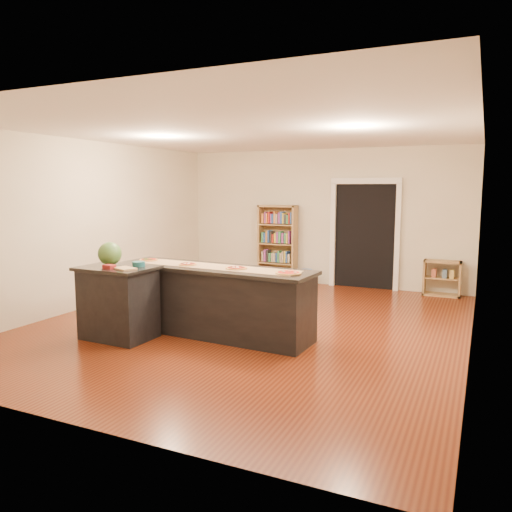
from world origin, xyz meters
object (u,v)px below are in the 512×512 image
at_px(bookshelf, 277,244).
at_px(low_shelf, 442,278).
at_px(kitchen_island, 213,300).
at_px(waste_bin, 306,278).
at_px(watermelon, 110,254).
at_px(side_counter, 118,302).

distance_m(bookshelf, low_shelf, 3.37).
xyz_separation_m(kitchen_island, low_shelf, (2.66, 3.97, -0.14)).
distance_m(kitchen_island, low_shelf, 4.78).
xyz_separation_m(waste_bin, watermelon, (-1.26, -4.45, 0.96)).
distance_m(side_counter, waste_bin, 4.64).
bearing_deg(kitchen_island, side_counter, -144.37).
distance_m(bookshelf, watermelon, 4.64).
bearing_deg(watermelon, waste_bin, 74.15).
xyz_separation_m(side_counter, watermelon, (-0.16, 0.05, 0.64)).
xyz_separation_m(kitchen_island, side_counter, (-1.07, -0.67, 0.02)).
height_order(waste_bin, watermelon, watermelon).
relative_size(side_counter, bookshelf, 0.60).
bearing_deg(waste_bin, low_shelf, 3.27).
xyz_separation_m(side_counter, low_shelf, (3.73, 4.65, -0.16)).
relative_size(kitchen_island, bookshelf, 1.74).
bearing_deg(low_shelf, kitchen_island, -123.78).
distance_m(side_counter, watermelon, 0.66).
bearing_deg(side_counter, waste_bin, 78.10).
distance_m(bookshelf, waste_bin, 0.97).
relative_size(low_shelf, waste_bin, 1.92).
distance_m(waste_bin, watermelon, 4.73).
relative_size(low_shelf, watermelon, 2.12).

